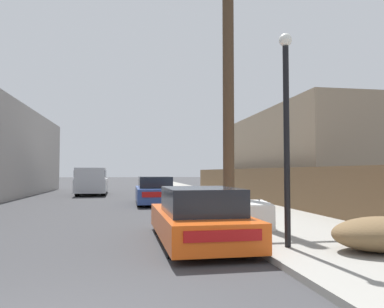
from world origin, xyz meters
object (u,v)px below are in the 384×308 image
object	(u,v)px
discarded_fridge	(256,214)
utility_pole	(228,83)
parked_sports_car_red	(198,218)
car_parked_mid	(154,191)
brush_pile	(384,234)
street_lamp	(286,121)
pickup_truck	(92,181)

from	to	relation	value
discarded_fridge	utility_pole	distance (m)	4.75
discarded_fridge	parked_sports_car_red	size ratio (longest dim) A/B	0.43
car_parked_mid	brush_pile	bearing A→B (deg)	-74.41
discarded_fridge	car_parked_mid	xyz separation A→B (m)	(-2.17, 8.79, 0.20)
utility_pole	discarded_fridge	bearing A→B (deg)	-86.66
parked_sports_car_red	utility_pole	bearing A→B (deg)	64.51
street_lamp	brush_pile	distance (m)	2.79
discarded_fridge	car_parked_mid	bearing A→B (deg)	113.83
discarded_fridge	brush_pile	world-z (taller)	discarded_fridge
utility_pole	parked_sports_car_red	bearing A→B (deg)	-114.59
utility_pole	street_lamp	bearing A→B (deg)	-92.26
parked_sports_car_red	street_lamp	bearing A→B (deg)	-40.79
utility_pole	street_lamp	size ratio (longest dim) A/B	2.07
car_parked_mid	utility_pole	world-z (taller)	utility_pole
brush_pile	utility_pole	bearing A→B (deg)	103.48
car_parked_mid	utility_pole	distance (m)	7.89
car_parked_mid	pickup_truck	xyz separation A→B (m)	(-3.78, 8.12, 0.29)
discarded_fridge	pickup_truck	distance (m)	17.93
pickup_truck	street_lamp	distance (m)	20.61
parked_sports_car_red	brush_pile	world-z (taller)	parked_sports_car_red
utility_pole	street_lamp	distance (m)	5.51
parked_sports_car_red	street_lamp	world-z (taller)	street_lamp
discarded_fridge	brush_pile	xyz separation A→B (m)	(1.26, -3.53, -0.00)
pickup_truck	car_parked_mid	bearing A→B (deg)	113.65
discarded_fridge	utility_pole	bearing A→B (deg)	103.29
pickup_truck	street_lamp	xyz separation A→B (m)	(5.62, -19.76, 1.69)
discarded_fridge	parked_sports_car_red	distance (m)	2.45
street_lamp	discarded_fridge	bearing A→B (deg)	83.28
discarded_fridge	street_lamp	size ratio (longest dim) A/B	0.45
parked_sports_car_red	utility_pole	distance (m)	5.84
street_lamp	utility_pole	bearing A→B (deg)	87.74
parked_sports_car_red	brush_pile	xyz separation A→B (m)	(3.15, -1.98, -0.13)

